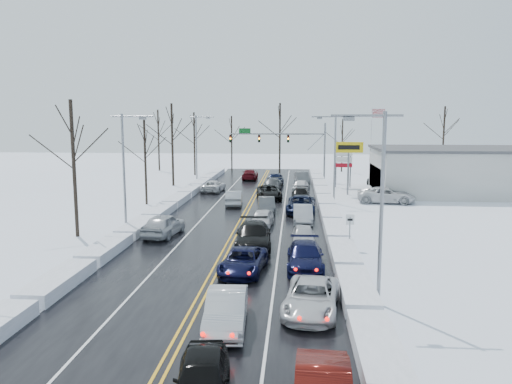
# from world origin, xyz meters

# --- Properties ---
(ground) EXTENTS (160.00, 160.00, 0.00)m
(ground) POSITION_xyz_m (0.00, 0.00, 0.00)
(ground) COLOR white
(ground) RESTS_ON ground
(road_surface) EXTENTS (14.00, 84.00, 0.01)m
(road_surface) POSITION_xyz_m (0.00, 2.00, 0.01)
(road_surface) COLOR black
(road_surface) RESTS_ON ground
(snow_bank_left) EXTENTS (1.65, 72.00, 0.69)m
(snow_bank_left) POSITION_xyz_m (-7.60, 2.00, 0.00)
(snow_bank_left) COLOR white
(snow_bank_left) RESTS_ON ground
(snow_bank_right) EXTENTS (1.65, 72.00, 0.69)m
(snow_bank_right) POSITION_xyz_m (7.60, 2.00, 0.00)
(snow_bank_right) COLOR white
(snow_bank_right) RESTS_ON ground
(traffic_signal_mast) EXTENTS (13.28, 0.39, 8.00)m
(traffic_signal_mast) POSITION_xyz_m (3.45, 27.99, 5.48)
(traffic_signal_mast) COLOR slate
(traffic_signal_mast) RESTS_ON ground
(tires_plus_sign) EXTENTS (3.20, 0.34, 6.00)m
(tires_plus_sign) POSITION_xyz_m (10.50, 15.99, 4.99)
(tires_plus_sign) COLOR slate
(tires_plus_sign) RESTS_ON ground
(used_vehicles_sign) EXTENTS (2.20, 0.22, 4.65)m
(used_vehicles_sign) POSITION_xyz_m (10.50, 22.00, 3.32)
(used_vehicles_sign) COLOR slate
(used_vehicles_sign) RESTS_ON ground
(speed_limit_sign) EXTENTS (0.55, 0.09, 2.35)m
(speed_limit_sign) POSITION_xyz_m (8.20, -8.00, 1.63)
(speed_limit_sign) COLOR slate
(speed_limit_sign) RESTS_ON ground
(flagpole) EXTENTS (1.87, 1.20, 10.00)m
(flagpole) POSITION_xyz_m (15.17, 30.00, 5.93)
(flagpole) COLOR silver
(flagpole) RESTS_ON ground
(dealership_building) EXTENTS (20.40, 12.40, 5.30)m
(dealership_building) POSITION_xyz_m (23.98, 18.00, 2.66)
(dealership_building) COLOR beige
(dealership_building) RESTS_ON ground
(streetlight_se) EXTENTS (3.20, 0.25, 9.00)m
(streetlight_se) POSITION_xyz_m (8.30, -18.00, 5.31)
(streetlight_se) COLOR slate
(streetlight_se) RESTS_ON ground
(streetlight_ne) EXTENTS (3.20, 0.25, 9.00)m
(streetlight_ne) POSITION_xyz_m (8.30, 10.00, 5.31)
(streetlight_ne) COLOR slate
(streetlight_ne) RESTS_ON ground
(streetlight_sw) EXTENTS (3.20, 0.25, 9.00)m
(streetlight_sw) POSITION_xyz_m (-8.30, -4.00, 5.31)
(streetlight_sw) COLOR slate
(streetlight_sw) RESTS_ON ground
(streetlight_nw) EXTENTS (3.20, 0.25, 9.00)m
(streetlight_nw) POSITION_xyz_m (-8.30, 24.00, 5.31)
(streetlight_nw) COLOR slate
(streetlight_nw) RESTS_ON ground
(tree_left_b) EXTENTS (4.00, 4.00, 10.00)m
(tree_left_b) POSITION_xyz_m (-11.50, -6.00, 6.99)
(tree_left_b) COLOR #2D231C
(tree_left_b) RESTS_ON ground
(tree_left_c) EXTENTS (3.40, 3.40, 8.50)m
(tree_left_c) POSITION_xyz_m (-10.50, 8.00, 5.94)
(tree_left_c) COLOR #2D231C
(tree_left_c) RESTS_ON ground
(tree_left_d) EXTENTS (4.20, 4.20, 10.50)m
(tree_left_d) POSITION_xyz_m (-11.20, 22.00, 7.33)
(tree_left_d) COLOR #2D231C
(tree_left_d) RESTS_ON ground
(tree_left_e) EXTENTS (3.80, 3.80, 9.50)m
(tree_left_e) POSITION_xyz_m (-10.80, 34.00, 6.64)
(tree_left_e) COLOR #2D231C
(tree_left_e) RESTS_ON ground
(tree_far_a) EXTENTS (4.00, 4.00, 10.00)m
(tree_far_a) POSITION_xyz_m (-18.00, 40.00, 6.99)
(tree_far_a) COLOR #2D231C
(tree_far_a) RESTS_ON ground
(tree_far_b) EXTENTS (3.60, 3.60, 9.00)m
(tree_far_b) POSITION_xyz_m (-6.00, 41.00, 6.29)
(tree_far_b) COLOR #2D231C
(tree_far_b) RESTS_ON ground
(tree_far_c) EXTENTS (4.40, 4.40, 11.00)m
(tree_far_c) POSITION_xyz_m (2.00, 39.00, 7.68)
(tree_far_c) COLOR #2D231C
(tree_far_c) RESTS_ON ground
(tree_far_d) EXTENTS (3.40, 3.40, 8.50)m
(tree_far_d) POSITION_xyz_m (12.00, 40.50, 5.94)
(tree_far_d) COLOR #2D231C
(tree_far_d) RESTS_ON ground
(tree_far_e) EXTENTS (4.20, 4.20, 10.50)m
(tree_far_e) POSITION_xyz_m (28.00, 41.00, 7.33)
(tree_far_e) COLOR #2D231C
(tree_far_e) RESTS_ON ground
(queued_car_1) EXTENTS (1.89, 4.74, 1.53)m
(queued_car_1) POSITION_xyz_m (1.73, -21.22, 0.00)
(queued_car_1) COLOR silver
(queued_car_1) RESTS_ON ground
(queued_car_2) EXTENTS (2.71, 5.06, 1.35)m
(queued_car_2) POSITION_xyz_m (1.66, -13.71, 0.00)
(queued_car_2) COLOR black
(queued_car_2) RESTS_ON ground
(queued_car_3) EXTENTS (2.73, 5.95, 1.69)m
(queued_car_3) POSITION_xyz_m (1.77, -8.27, 0.00)
(queued_car_3) COLOR black
(queued_car_3) RESTS_ON ground
(queued_car_4) EXTENTS (1.93, 4.21, 1.40)m
(queued_car_4) POSITION_xyz_m (1.91, -1.79, 0.00)
(queued_car_4) COLOR silver
(queued_car_4) RESTS_ON ground
(queued_car_5) EXTENTS (1.89, 4.36, 1.40)m
(queued_car_5) POSITION_xyz_m (1.91, 4.54, 0.00)
(queued_car_5) COLOR #404345
(queued_car_5) RESTS_ON ground
(queued_car_6) EXTENTS (3.18, 5.66, 1.49)m
(queued_car_6) POSITION_xyz_m (1.73, 12.27, 0.00)
(queued_car_6) COLOR black
(queued_car_6) RESTS_ON ground
(queued_car_7) EXTENTS (2.42, 5.00, 1.40)m
(queued_car_7) POSITION_xyz_m (1.81, 18.72, 0.00)
(queued_car_7) COLOR #414446
(queued_car_7) RESTS_ON ground
(queued_car_8) EXTENTS (2.31, 5.07, 1.69)m
(queued_car_8) POSITION_xyz_m (1.94, 22.50, 0.00)
(queued_car_8) COLOR black
(queued_car_8) RESTS_ON ground
(queued_car_10) EXTENTS (2.92, 5.31, 1.41)m
(queued_car_10) POSITION_xyz_m (5.32, -19.25, 0.00)
(queued_car_10) COLOR silver
(queued_car_10) RESTS_ON ground
(queued_car_11) EXTENTS (2.11, 5.15, 1.49)m
(queued_car_11) POSITION_xyz_m (5.16, -12.72, 0.00)
(queued_car_11) COLOR black
(queued_car_11) RESTS_ON ground
(queued_car_12) EXTENTS (1.59, 3.89, 1.32)m
(queued_car_12) POSITION_xyz_m (5.13, -7.09, 0.00)
(queued_car_12) COLOR silver
(queued_car_12) RESTS_ON ground
(queued_car_13) EXTENTS (1.64, 4.54, 1.49)m
(queued_car_13) POSITION_xyz_m (5.20, 0.06, 0.00)
(queued_car_13) COLOR #9B9DA2
(queued_car_13) RESTS_ON ground
(queued_car_14) EXTENTS (2.84, 5.68, 1.54)m
(queued_car_14) POSITION_xyz_m (5.10, 4.64, 0.00)
(queued_car_14) COLOR black
(queued_car_14) RESTS_ON ground
(queued_car_15) EXTENTS (1.99, 4.62, 1.33)m
(queued_car_15) POSITION_xyz_m (5.11, 11.52, 0.00)
(queued_car_15) COLOR black
(queued_car_15) RESTS_ON ground
(queued_car_16) EXTENTS (2.25, 4.42, 1.44)m
(queued_car_16) POSITION_xyz_m (5.14, 17.47, 0.00)
(queued_car_16) COLOR silver
(queued_car_16) RESTS_ON ground
(queued_car_17) EXTENTS (2.15, 4.93, 1.58)m
(queued_car_17) POSITION_xyz_m (5.40, 24.65, 0.00)
(queued_car_17) COLOR #474A4D
(queued_car_17) RESTS_ON ground
(oncoming_car_0) EXTENTS (1.92, 4.64, 1.49)m
(oncoming_car_0) POSITION_xyz_m (-1.56, 8.01, 0.00)
(oncoming_car_0) COLOR #A1A4A9
(oncoming_car_0) RESTS_ON ground
(oncoming_car_1) EXTENTS (2.60, 5.02, 1.35)m
(oncoming_car_1) POSITION_xyz_m (-5.16, 17.12, 0.00)
(oncoming_car_1) COLOR silver
(oncoming_car_1) RESTS_ON ground
(oncoming_car_2) EXTENTS (2.16, 5.16, 1.49)m
(oncoming_car_2) POSITION_xyz_m (-1.89, 29.08, 0.00)
(oncoming_car_2) COLOR #510A12
(oncoming_car_2) RESTS_ON ground
(oncoming_car_3) EXTENTS (2.59, 5.16, 1.69)m
(oncoming_car_3) POSITION_xyz_m (-5.17, -5.35, 0.00)
(oncoming_car_3) COLOR #AEB1B6
(oncoming_car_3) RESTS_ON ground
(parked_car_0) EXTENTS (6.11, 3.31, 1.63)m
(parked_car_0) POSITION_xyz_m (13.90, 10.72, 0.00)
(parked_car_0) COLOR silver
(parked_car_0) RESTS_ON ground
(parked_car_1) EXTENTS (2.15, 5.19, 1.50)m
(parked_car_1) POSITION_xyz_m (17.08, 17.08, 0.00)
(parked_car_1) COLOR #46484B
(parked_car_1) RESTS_ON ground
(parked_car_2) EXTENTS (2.36, 4.76, 1.56)m
(parked_car_2) POSITION_xyz_m (14.97, 23.16, 0.00)
(parked_car_2) COLOR black
(parked_car_2) RESTS_ON ground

